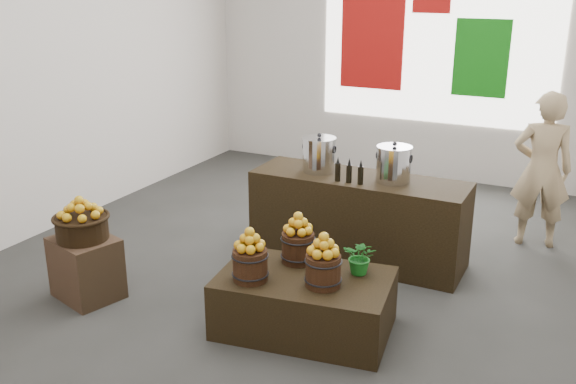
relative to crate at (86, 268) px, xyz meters
The scene contains 22 objects.
ground 2.06m from the crate, 43.99° to the left, with size 7.00×7.00×0.00m, color #333230.
back_wall 5.41m from the crate, 73.38° to the left, with size 6.00×0.04×4.00m, color beige.
back_opening 5.48m from the crate, 70.16° to the left, with size 3.20×0.02×2.40m, color white.
deco_red_left 5.22m from the crate, 79.94° to the left, with size 0.90×0.04×1.40m, color #A80F0C.
deco_green_right 5.61m from the crate, 64.15° to the left, with size 0.70×0.04×1.00m, color #116F11.
crate is the anchor object (origin of this frame).
wicker_basket 0.38m from the crate, ahead, with size 0.44×0.44×0.20m, color black.
apples_in_basket 0.57m from the crate, ahead, with size 0.35×0.35×0.19m, color #A91E05, non-canonical shape.
display_table 1.99m from the crate, ahead, with size 1.35×0.83×0.47m, color black.
apple_bucket_front_left 1.64m from the crate, ahead, with size 0.27×0.27×0.25m, color #341B0E.
apples_in_bucket_front_left 1.69m from the crate, ahead, with size 0.20×0.20×0.18m, color #A91E05, non-canonical shape.
apple_bucket_front_right 2.19m from the crate, ahead, with size 0.27×0.27×0.25m, color #341B0E.
apples_in_bucket_front_right 2.23m from the crate, ahead, with size 0.20×0.20×0.18m, color #A91E05, non-canonical shape.
apple_bucket_rear 1.91m from the crate, 17.77° to the left, with size 0.27×0.27×0.25m, color #341B0E.
apples_in_bucket_rear 1.95m from the crate, 17.77° to the left, with size 0.20×0.20×0.18m, color #A91E05, non-canonical shape.
herb_garnish_right 2.43m from the crate, 14.17° to the left, with size 0.26×0.23×0.29m, color #15681B.
herb_garnish_left 1.51m from the crate, 17.79° to the left, with size 0.13×0.11×0.24m, color #15681B.
counter 2.61m from the crate, 44.53° to the left, with size 2.11×0.67×0.86m, color black.
stock_pot_left 2.43m from the crate, 52.07° to the left, with size 0.33×0.33×0.33m, color silver.
stock_pot_center 2.95m from the crate, 39.78° to the left, with size 0.33×0.33×0.33m, color silver.
oil_cruets 2.56m from the crate, 41.04° to the left, with size 0.23×0.06×0.24m, color black, non-canonical shape.
shopper 4.58m from the crate, 41.57° to the left, with size 0.60×0.39×1.64m, color #9E8561.
Camera 1 is at (2.40, -5.22, 2.71)m, focal length 40.00 mm.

